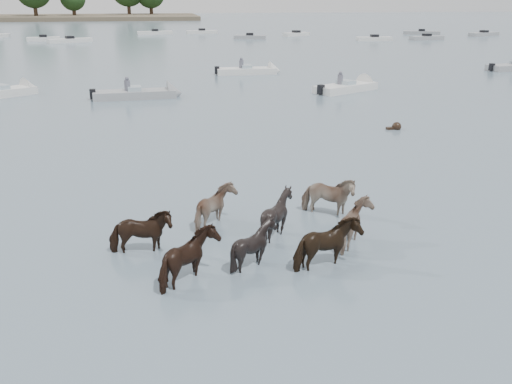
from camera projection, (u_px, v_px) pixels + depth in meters
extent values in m
plane|color=slate|center=(261.00, 256.00, 13.36)|extent=(400.00, 400.00, 0.00)
imported|color=black|center=(141.00, 235.00, 13.37)|extent=(1.55, 0.71, 1.30)
imported|color=#836D59|center=(217.00, 209.00, 15.05)|extent=(1.34, 1.47, 1.26)
imported|color=black|center=(277.00, 217.00, 14.37)|extent=(1.40, 1.28, 1.38)
imported|color=#85715A|center=(328.00, 198.00, 15.73)|extent=(1.76, 1.39, 1.35)
imported|color=black|center=(191.00, 262.00, 11.98)|extent=(1.49, 1.62, 1.35)
imported|color=black|center=(254.00, 247.00, 12.77)|extent=(1.28, 1.17, 1.26)
imported|color=black|center=(327.00, 247.00, 12.64)|extent=(1.76, 1.24, 1.36)
imported|color=#806556|center=(357.00, 227.00, 13.81)|extent=(1.27, 1.43, 1.31)
sphere|color=black|center=(397.00, 127.00, 26.04)|extent=(0.44, 0.44, 0.44)
cube|color=black|center=(391.00, 129.00, 26.03)|extent=(0.50, 0.22, 0.18)
cube|color=silver|center=(1.00, 93.00, 34.47)|extent=(4.17, 3.74, 0.55)
cone|color=silver|center=(32.00, 89.00, 35.89)|extent=(1.69, 1.82, 1.60)
cube|color=#99ADB7|center=(0.00, 88.00, 34.36)|extent=(1.32, 1.38, 0.35)
cube|color=gray|center=(135.00, 95.00, 33.93)|extent=(5.04, 1.94, 0.55)
cone|color=gray|center=(175.00, 93.00, 34.50)|extent=(1.01, 1.66, 1.60)
cube|color=#99ADB7|center=(134.00, 89.00, 33.81)|extent=(0.88, 1.17, 0.35)
cube|color=black|center=(93.00, 94.00, 33.30)|extent=(0.37, 0.37, 0.60)
cylinder|color=#595966|center=(127.00, 86.00, 33.67)|extent=(0.36, 0.36, 0.70)
sphere|color=#595966|center=(127.00, 79.00, 33.52)|extent=(0.24, 0.24, 0.24)
cube|color=silver|center=(246.00, 71.00, 44.44)|extent=(4.74, 1.61, 0.55)
cone|color=silver|center=(275.00, 71.00, 44.83)|extent=(0.90, 1.60, 1.60)
cube|color=#99ADB7|center=(246.00, 67.00, 44.32)|extent=(0.80, 1.12, 0.35)
cube|color=black|center=(217.00, 70.00, 44.00)|extent=(0.35, 0.35, 0.60)
cylinder|color=#595966|center=(241.00, 65.00, 44.19)|extent=(0.36, 0.36, 0.70)
sphere|color=#595966|center=(241.00, 59.00, 44.04)|extent=(0.24, 0.24, 0.24)
cube|color=silver|center=(346.00, 88.00, 36.34)|extent=(4.83, 3.65, 0.55)
cone|color=silver|center=(369.00, 85.00, 37.72)|extent=(1.56, 1.84, 1.60)
cube|color=#99ADB7|center=(346.00, 83.00, 36.22)|extent=(1.24, 1.37, 0.35)
cube|color=black|center=(321.00, 90.00, 34.90)|extent=(0.48, 0.48, 0.60)
cylinder|color=#595966|center=(340.00, 80.00, 36.08)|extent=(0.36, 0.36, 0.70)
sphere|color=#595966|center=(341.00, 73.00, 35.93)|extent=(0.24, 0.24, 0.24)
cube|color=black|center=(492.00, 67.00, 45.98)|extent=(0.41, 0.41, 0.60)
cube|color=silver|center=(43.00, 39.00, 77.11)|extent=(4.53, 2.17, 0.60)
cube|color=black|center=(43.00, 36.00, 76.99)|extent=(1.15, 1.15, 0.50)
cube|color=silver|center=(70.00, 41.00, 74.52)|extent=(5.91, 3.80, 0.60)
cube|color=black|center=(70.00, 38.00, 74.39)|extent=(1.33, 1.33, 0.50)
cube|color=silver|center=(155.00, 33.00, 90.15)|extent=(5.73, 2.12, 0.60)
cube|color=black|center=(155.00, 31.00, 90.02)|extent=(1.11, 1.11, 0.50)
cube|color=silver|center=(202.00, 32.00, 91.85)|extent=(5.14, 1.80, 0.60)
cube|color=black|center=(202.00, 30.00, 91.73)|extent=(1.06, 1.06, 0.50)
cube|color=gray|center=(250.00, 37.00, 80.61)|extent=(4.84, 2.63, 0.60)
cube|color=black|center=(250.00, 35.00, 80.48)|extent=(1.22, 1.22, 0.50)
cube|color=silver|center=(296.00, 34.00, 86.62)|extent=(4.54, 3.07, 0.60)
cube|color=black|center=(296.00, 32.00, 86.49)|extent=(1.31, 1.31, 0.50)
cube|color=silver|center=(374.00, 39.00, 77.39)|extent=(4.99, 1.80, 0.60)
cube|color=black|center=(374.00, 36.00, 77.26)|extent=(1.06, 1.06, 0.50)
cube|color=gray|center=(427.00, 38.00, 79.14)|extent=(5.09, 2.13, 0.60)
cube|color=black|center=(427.00, 35.00, 79.01)|extent=(1.12, 1.12, 0.50)
cube|color=gray|center=(421.00, 33.00, 90.20)|extent=(5.91, 3.74, 0.60)
cube|color=black|center=(422.00, 31.00, 90.08)|extent=(1.32, 1.32, 0.50)
cube|color=gray|center=(484.00, 34.00, 86.95)|extent=(5.90, 3.51, 0.60)
cube|color=black|center=(484.00, 32.00, 86.82)|extent=(1.30, 1.30, 0.50)
cylinder|color=#382619|center=(36.00, 12.00, 144.98)|extent=(1.00, 1.00, 4.06)
cylinder|color=#382619|center=(74.00, 13.00, 149.22)|extent=(1.00, 1.00, 3.02)
cylinder|color=#382619|center=(129.00, 10.00, 157.12)|extent=(1.00, 1.00, 4.30)
cylinder|color=#382619|center=(151.00, 11.00, 158.57)|extent=(1.00, 1.00, 3.62)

